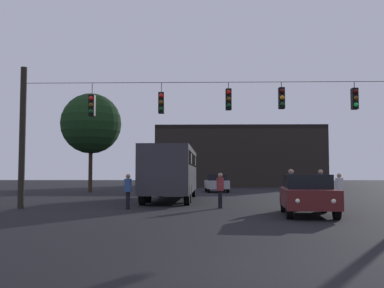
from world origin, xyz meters
name	(u,v)px	position (x,y,z in m)	size (l,w,h in m)	color
ground_plane	(215,196)	(0.00, 24.50, 0.00)	(168.00, 168.00, 0.00)	black
overhead_signal_span	(222,124)	(0.03, 13.08, 3.76)	(18.24, 0.44, 6.40)	black
city_bus	(172,169)	(-2.66, 19.69, 1.87)	(2.73, 11.04, 3.00)	#2D2D33
car_near_right	(307,194)	(3.08, 10.03, 0.80)	(2.25, 4.47, 1.52)	#511919
car_far_left	(217,183)	(0.32, 31.90, 0.80)	(2.06, 4.42, 1.52)	#99999E
pedestrian_crossing_left	(321,185)	(4.97, 15.46, 1.00)	(0.30, 0.40, 1.76)	black
pedestrian_crossing_center	(339,188)	(5.57, 14.42, 0.88)	(0.28, 0.39, 1.57)	black
pedestrian_crossing_right	(128,189)	(-4.13, 12.86, 0.86)	(0.27, 0.38, 1.54)	black
pedestrian_near_bus	(291,186)	(3.09, 13.23, 1.00)	(0.32, 0.41, 1.76)	black
pedestrian_trailing	(220,188)	(-0.05, 13.47, 0.89)	(0.32, 0.41, 1.59)	black
corner_building	(238,157)	(3.69, 52.36, 3.71)	(20.55, 11.32, 7.42)	black
tree_left_silhouette	(91,124)	(-10.39, 31.30, 5.84)	(5.14, 5.14, 8.42)	#2D2116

